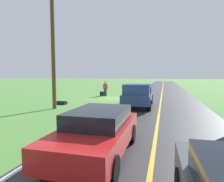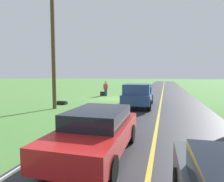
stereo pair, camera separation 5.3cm
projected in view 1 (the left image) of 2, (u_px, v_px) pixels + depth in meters
ground_plane at (114, 99)px, 20.16m from camera, size 200.00×200.00×0.00m
road_surface at (161, 100)px, 18.92m from camera, size 7.08×120.00×0.00m
lane_edge_line at (127, 99)px, 19.80m from camera, size 0.16×117.60×0.00m
lane_centre_line at (161, 100)px, 18.92m from camera, size 0.14×117.60×0.00m
hitchhiker_walking at (105, 88)px, 22.83m from camera, size 0.62×0.51×1.75m
suitcase_carried at (102, 94)px, 22.90m from camera, size 0.47×0.23×0.52m
pickup_truck_passing at (138, 94)px, 15.01m from camera, size 2.21×5.45×1.82m
sedan_ahead_same_lane at (98, 131)px, 6.00m from camera, size 1.95×4.41×1.41m
utility_pole_roadside at (53, 48)px, 13.91m from camera, size 0.28×0.28×8.85m
drainage_culvert at (62, 104)px, 16.27m from camera, size 0.80×0.60×0.60m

